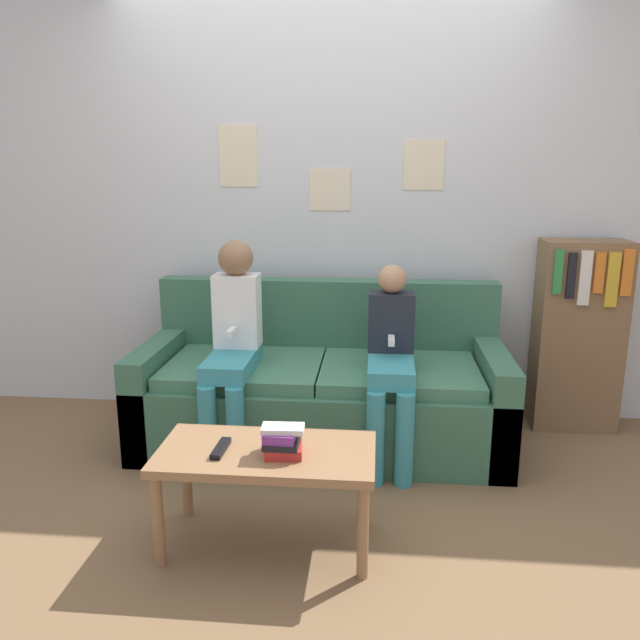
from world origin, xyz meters
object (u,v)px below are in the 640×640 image
Objects in this scene: couch at (322,392)px; bookshelf at (578,335)px; person_left at (233,338)px; person_right at (391,357)px; tv_remote at (221,448)px; coffee_table at (266,462)px.

bookshelf reaches higher than couch.
person_left is at bearing -164.65° from bookshelf.
person_left reaches higher than bookshelf.
bookshelf reaches higher than person_right.
couch is 1.12m from tv_remote.
coffee_table is (-0.13, -1.04, 0.08)m from couch.
bookshelf is at bearing 40.68° from coffee_table.
coffee_table is 2.11m from bookshelf.
person_right is at bearing -153.29° from bookshelf.
person_left is (-0.33, 0.84, 0.28)m from coffee_table.
person_left is at bearing 111.05° from coffee_table.
coffee_table is 0.19m from tv_remote.
person_right is at bearing -1.56° from person_left.
bookshelf is (1.60, 1.37, 0.20)m from coffee_table.
couch is at bearing 149.90° from person_right.
person_right is 5.98× the size of tv_remote.
couch reaches higher than coffee_table.
couch is 0.61m from person_left.
couch is at bearing 75.73° from tv_remote.
couch is at bearing 22.97° from person_left.
person_left reaches higher than coffee_table.
couch is 1.53m from bookshelf.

